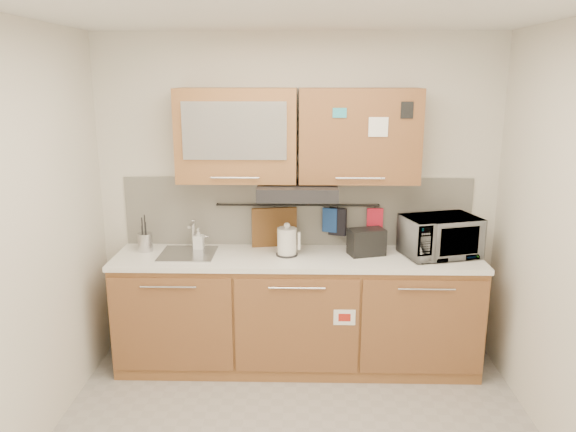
{
  "coord_description": "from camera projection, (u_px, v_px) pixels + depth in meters",
  "views": [
    {
      "loc": [
        0.03,
        -2.93,
        2.27
      ],
      "look_at": [
        -0.07,
        1.05,
        1.27
      ],
      "focal_mm": 35.0,
      "sensor_mm": 36.0,
      "label": 1
    }
  ],
  "objects": [
    {
      "name": "toaster",
      "position": [
        367.0,
        242.0,
        4.33
      ],
      "size": [
        0.3,
        0.23,
        0.2
      ],
      "rotation": [
        0.0,
        0.0,
        0.29
      ],
      "color": "black",
      "rests_on": "countertop"
    },
    {
      "name": "wall_back",
      "position": [
        298.0,
        199.0,
        4.54
      ],
      "size": [
        3.2,
        0.0,
        3.2
      ],
      "primitive_type": "plane",
      "rotation": [
        1.57,
        0.0,
        0.0
      ],
      "color": "silver",
      "rests_on": "ground"
    },
    {
      "name": "oven_mitt",
      "position": [
        330.0,
        220.0,
        4.5
      ],
      "size": [
        0.12,
        0.06,
        0.2
      ],
      "primitive_type": "cube",
      "rotation": [
        0.0,
        0.0,
        -0.31
      ],
      "color": "navy",
      "rests_on": "utensil_rail"
    },
    {
      "name": "utensil_rail",
      "position": [
        298.0,
        205.0,
        4.5
      ],
      "size": [
        1.3,
        0.02,
        0.02
      ],
      "primitive_type": "cylinder",
      "rotation": [
        0.0,
        1.57,
        0.0
      ],
      "color": "black",
      "rests_on": "backsplash"
    },
    {
      "name": "kettle",
      "position": [
        287.0,
        242.0,
        4.31
      ],
      "size": [
        0.19,
        0.17,
        0.26
      ],
      "rotation": [
        0.0,
        0.0,
        -0.05
      ],
      "color": "silver",
      "rests_on": "countertop"
    },
    {
      "name": "sink",
      "position": [
        188.0,
        254.0,
        4.36
      ],
      "size": [
        0.42,
        0.4,
        0.26
      ],
      "color": "silver",
      "rests_on": "countertop"
    },
    {
      "name": "dark_pouch",
      "position": [
        338.0,
        222.0,
        4.51
      ],
      "size": [
        0.15,
        0.09,
        0.22
      ],
      "primitive_type": "cube",
      "rotation": [
        0.0,
        0.0,
        -0.38
      ],
      "color": "black",
      "rests_on": "utensil_rail"
    },
    {
      "name": "range_hood",
      "position": [
        298.0,
        191.0,
        4.26
      ],
      "size": [
        0.6,
        0.46,
        0.1
      ],
      "primitive_type": "cube",
      "color": "black",
      "rests_on": "upper_cabinets"
    },
    {
      "name": "utensil_crock",
      "position": [
        145.0,
        242.0,
        4.43
      ],
      "size": [
        0.13,
        0.13,
        0.29
      ],
      "rotation": [
        0.0,
        0.0,
        -0.1
      ],
      "color": "#B9B9BD",
      "rests_on": "countertop"
    },
    {
      "name": "ceiling",
      "position": [
        297.0,
        6.0,
        2.77
      ],
      "size": [
        3.2,
        3.2,
        0.0
      ],
      "primitive_type": "plane",
      "rotation": [
        3.14,
        0.0,
        0.0
      ],
      "color": "white",
      "rests_on": "wall_back"
    },
    {
      "name": "microwave",
      "position": [
        440.0,
        236.0,
        4.29
      ],
      "size": [
        0.64,
        0.52,
        0.31
      ],
      "primitive_type": "imported",
      "rotation": [
        0.0,
        0.0,
        0.29
      ],
      "color": "#999999",
      "rests_on": "countertop"
    },
    {
      "name": "soap_bottle",
      "position": [
        199.0,
        239.0,
        4.46
      ],
      "size": [
        0.08,
        0.08,
        0.17
      ],
      "primitive_type": "imported",
      "rotation": [
        0.0,
        0.0,
        -0.04
      ],
      "color": "#999999",
      "rests_on": "countertop"
    },
    {
      "name": "upper_cabinets",
      "position": [
        297.0,
        135.0,
        4.23
      ],
      "size": [
        1.82,
        0.37,
        0.7
      ],
      "color": "#A46A3A",
      "rests_on": "wall_back"
    },
    {
      "name": "backsplash",
      "position": [
        298.0,
        211.0,
        4.55
      ],
      "size": [
        2.8,
        0.02,
        0.56
      ],
      "primitive_type": "cube",
      "color": "silver",
      "rests_on": "countertop"
    },
    {
      "name": "pot_holder",
      "position": [
        375.0,
        218.0,
        4.49
      ],
      "size": [
        0.13,
        0.02,
        0.16
      ],
      "primitive_type": "cube",
      "rotation": [
        0.0,
        0.0,
        -0.03
      ],
      "color": "red",
      "rests_on": "utensil_rail"
    },
    {
      "name": "wall_left",
      "position": [
        8.0,
        255.0,
        3.12
      ],
      "size": [
        0.0,
        3.0,
        3.0
      ],
      "primitive_type": "plane",
      "rotation": [
        1.57,
        0.0,
        1.57
      ],
      "color": "silver",
      "rests_on": "ground"
    },
    {
      "name": "cutting_board",
      "position": [
        274.0,
        235.0,
        4.55
      ],
      "size": [
        0.36,
        0.1,
        0.45
      ],
      "primitive_type": "cube",
      "rotation": [
        0.0,
        0.0,
        0.2
      ],
      "color": "brown",
      "rests_on": "utensil_rail"
    },
    {
      "name": "base_cabinet",
      "position": [
        297.0,
        317.0,
        4.45
      ],
      "size": [
        2.8,
        0.64,
        0.88
      ],
      "color": "#A46A3A",
      "rests_on": "floor"
    },
    {
      "name": "countertop",
      "position": [
        297.0,
        258.0,
        4.33
      ],
      "size": [
        2.82,
        0.62,
        0.04
      ],
      "primitive_type": "cube",
      "color": "white",
      "rests_on": "base_cabinet"
    }
  ]
}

